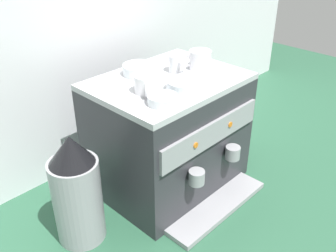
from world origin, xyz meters
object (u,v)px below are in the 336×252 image
(ceramic_cup_2, at_px, (147,84))
(ceramic_bowl_2, at_px, (163,100))
(espresso_machine, at_px, (169,134))
(ceramic_bowl_1, at_px, (185,85))
(ceramic_cup_0, at_px, (178,64))
(coffee_grinder, at_px, (77,191))
(milk_pitcher, at_px, (231,131))
(ceramic_bowl_0, at_px, (139,70))
(ceramic_cup_1, at_px, (199,60))

(ceramic_cup_2, distance_m, ceramic_bowl_2, 0.10)
(ceramic_bowl_2, bearing_deg, ceramic_cup_2, 76.42)
(ceramic_cup_2, bearing_deg, espresso_machine, 11.65)
(espresso_machine, bearing_deg, ceramic_bowl_1, -106.15)
(ceramic_bowl_1, bearing_deg, ceramic_cup_0, 51.23)
(coffee_grinder, height_order, milk_pitcher, coffee_grinder)
(coffee_grinder, bearing_deg, ceramic_bowl_2, -25.50)
(espresso_machine, height_order, ceramic_bowl_0, ceramic_bowl_0)
(ceramic_bowl_2, bearing_deg, ceramic_bowl_1, 9.71)
(espresso_machine, distance_m, ceramic_cup_0, 0.27)
(coffee_grinder, bearing_deg, ceramic_cup_1, -1.40)
(ceramic_bowl_2, relative_size, coffee_grinder, 0.24)
(ceramic_cup_1, relative_size, ceramic_bowl_0, 0.89)
(ceramic_bowl_1, bearing_deg, ceramic_bowl_0, 93.60)
(espresso_machine, relative_size, ceramic_bowl_1, 4.42)
(ceramic_cup_0, bearing_deg, ceramic_bowl_0, 143.03)
(espresso_machine, relative_size, milk_pitcher, 4.75)
(ceramic_cup_0, relative_size, ceramic_cup_1, 0.85)
(ceramic_bowl_0, distance_m, coffee_grinder, 0.49)
(espresso_machine, xyz_separation_m, coffee_grinder, (-0.43, 0.00, -0.03))
(ceramic_cup_1, height_order, ceramic_bowl_2, ceramic_cup_1)
(ceramic_bowl_1, height_order, ceramic_bowl_2, ceramic_bowl_1)
(ceramic_cup_0, relative_size, ceramic_bowl_2, 0.96)
(ceramic_cup_0, bearing_deg, ceramic_cup_1, -22.15)
(ceramic_cup_1, bearing_deg, ceramic_cup_2, -176.58)
(coffee_grinder, bearing_deg, milk_pitcher, -0.35)
(ceramic_bowl_2, distance_m, coffee_grinder, 0.41)
(espresso_machine, xyz_separation_m, ceramic_cup_1, (0.15, -0.01, 0.27))
(ceramic_bowl_2, height_order, milk_pitcher, ceramic_bowl_2)
(ceramic_cup_2, bearing_deg, ceramic_cup_0, 13.85)
(ceramic_cup_0, height_order, ceramic_bowl_1, ceramic_cup_0)
(ceramic_cup_2, bearing_deg, ceramic_bowl_0, 56.11)
(ceramic_cup_2, relative_size, ceramic_bowl_0, 0.83)
(espresso_machine, distance_m, ceramic_bowl_0, 0.28)
(ceramic_cup_0, relative_size, coffee_grinder, 0.23)
(ceramic_cup_0, xyz_separation_m, milk_pitcher, (0.36, -0.02, -0.43))
(coffee_grinder, bearing_deg, espresso_machine, -0.48)
(espresso_machine, height_order, ceramic_cup_2, ceramic_cup_2)
(ceramic_cup_1, height_order, milk_pitcher, ceramic_cup_1)
(ceramic_bowl_2, xyz_separation_m, milk_pitcher, (0.60, 0.12, -0.42))
(ceramic_bowl_0, bearing_deg, ceramic_cup_1, -31.29)
(milk_pitcher, bearing_deg, coffee_grinder, 179.65)
(ceramic_cup_2, xyz_separation_m, ceramic_bowl_2, (-0.02, -0.10, -0.02))
(espresso_machine, xyz_separation_m, ceramic_bowl_2, (-0.16, -0.13, 0.25))
(coffee_grinder, xyz_separation_m, milk_pitcher, (0.87, -0.01, -0.14))
(ceramic_cup_1, bearing_deg, milk_pitcher, 1.83)
(ceramic_cup_0, distance_m, ceramic_bowl_2, 0.28)
(ceramic_cup_0, distance_m, ceramic_bowl_1, 0.16)
(espresso_machine, bearing_deg, ceramic_bowl_0, 111.55)
(ceramic_cup_1, relative_size, ceramic_cup_2, 1.07)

